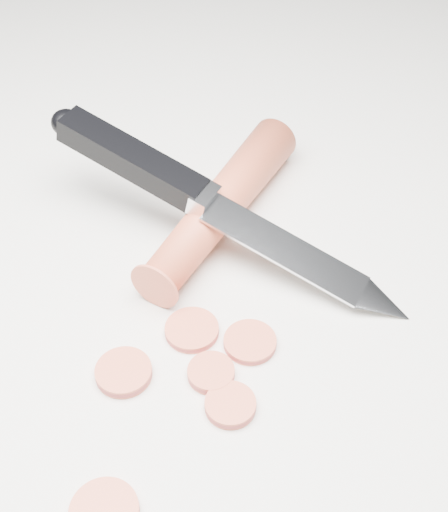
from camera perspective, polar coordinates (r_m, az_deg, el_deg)
name	(u,v)px	position (r m, az deg, el deg)	size (l,w,h in m)	color
ground	(150,335)	(0.48, -5.94, -6.32)	(2.40, 2.40, 0.00)	silver
carrot	(221,204)	(0.54, -0.20, 4.16)	(0.03, 0.03, 0.19)	#CF4628
carrot_slice_0	(124,372)	(0.46, -8.04, -9.19)	(0.04, 0.04, 0.01)	#D95337
carrot_slice_1	(230,405)	(0.45, 0.51, -11.83)	(0.03, 0.03, 0.01)	#D95337
carrot_slice_2	(250,342)	(0.47, 2.09, -6.90)	(0.04, 0.04, 0.01)	#D95337
carrot_slice_3	(192,330)	(0.48, -2.59, -5.93)	(0.04, 0.04, 0.01)	#D95337
carrot_slice_4	(211,373)	(0.46, -1.05, -9.33)	(0.03, 0.03, 0.01)	#D95337
carrot_slice_5	(104,512)	(0.42, -9.56, -19.52)	(0.04, 0.04, 0.01)	#D95337
kitchen_knife	(224,207)	(0.51, 0.00, 3.98)	(0.21, 0.25, 0.08)	silver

